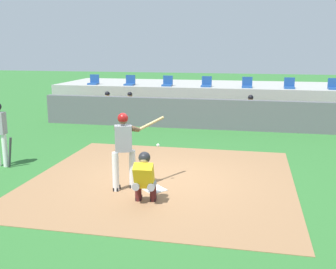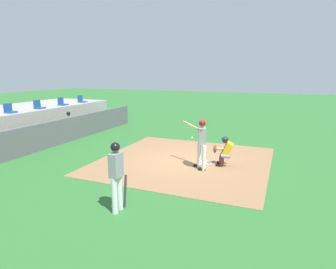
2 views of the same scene
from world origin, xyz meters
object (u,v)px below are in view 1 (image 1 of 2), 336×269
dugout_player_1 (129,106)px  stadium_seat_0 (94,82)px  on_deck_batter (0,130)px  home_plate (155,189)px  stadium_seat_4 (247,85)px  stadium_seat_5 (289,85)px  stadium_seat_3 (206,84)px  catcher_crouched (144,176)px  stadium_seat_2 (167,83)px  dugout_player_0 (107,106)px  batter_at_plate (125,146)px  stadium_seat_6 (334,86)px  stadium_seat_1 (130,82)px  dugout_player_2 (250,110)px

dugout_player_1 → stadium_seat_0: (-2.44, 2.03, 0.86)m
on_deck_batter → home_plate: bearing=-12.1°
stadium_seat_4 → stadium_seat_5: size_ratio=1.00×
home_plate → stadium_seat_0: bearing=118.7°
stadium_seat_3 → stadium_seat_0: bearing=180.0°
catcher_crouched → stadium_seat_5: stadium_seat_5 is taller
home_plate → stadium_seat_2: (-1.86, 10.18, 1.51)m
dugout_player_0 → batter_at_plate: bearing=-66.9°
catcher_crouched → on_deck_batter: size_ratio=0.91×
dugout_player_0 → stadium_seat_6: (9.74, 2.03, 0.86)m
dugout_player_1 → stadium_seat_0: bearing=140.2°
stadium_seat_1 → stadium_seat_6: 9.29m
dugout_player_2 → stadium_seat_1: 6.17m
stadium_seat_3 → dugout_player_1: bearing=-147.0°
home_plate → stadium_seat_2: stadium_seat_2 is taller
home_plate → batter_at_plate: 1.22m
dugout_player_2 → stadium_seat_0: bearing=165.1°
stadium_seat_3 → stadium_seat_6: same height
stadium_seat_2 → stadium_seat_1: bearing=180.0°
on_deck_batter → stadium_seat_5: (8.29, 9.20, 0.51)m
batter_at_plate → stadium_seat_6: 12.01m
on_deck_batter → dugout_player_1: size_ratio=1.37×
on_deck_batter → stadium_seat_6: stadium_seat_6 is taller
stadium_seat_0 → stadium_seat_4: 7.43m
dugout_player_2 → stadium_seat_3: bearing=135.2°
stadium_seat_2 → stadium_seat_5: 5.57m
dugout_player_2 → stadium_seat_0: stadium_seat_0 is taller
home_plate → stadium_seat_0: (-5.57, 10.18, 1.51)m
on_deck_batter → stadium_seat_2: (2.72, 9.20, 0.51)m
catcher_crouched → stadium_seat_5: (3.74, 10.95, 0.93)m
on_deck_batter → stadium_seat_4: 11.24m
stadium_seat_6 → stadium_seat_2: bearing=180.0°
dugout_player_0 → dugout_player_2: (6.22, 0.00, 0.00)m
stadium_seat_1 → stadium_seat_2: (1.86, 0.00, 0.00)m
dugout_player_2 → stadium_seat_6: size_ratio=2.71×
home_plate → stadium_seat_1: (-3.71, 10.18, 1.51)m
dugout_player_0 → dugout_player_2: 6.22m
stadium_seat_3 → stadium_seat_4: same height
dugout_player_1 → stadium_seat_6: stadium_seat_6 is taller
catcher_crouched → stadium_seat_1: stadium_seat_1 is taller
batter_at_plate → on_deck_batter: (-3.89, 1.04, -0.02)m
catcher_crouched → home_plate: bearing=87.9°
batter_at_plate → stadium_seat_5: bearing=66.8°
stadium_seat_4 → stadium_seat_5: same height
home_plate → batter_at_plate: size_ratio=0.24×
stadium_seat_2 → stadium_seat_6: bearing=0.0°
home_plate → stadium_seat_1: 10.94m
dugout_player_1 → stadium_seat_4: 5.46m
on_deck_batter → stadium_seat_4: size_ratio=3.72×
home_plate → on_deck_batter: bearing=167.9°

